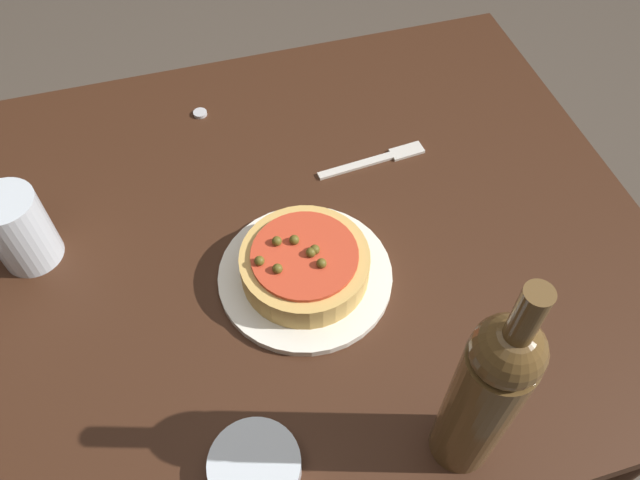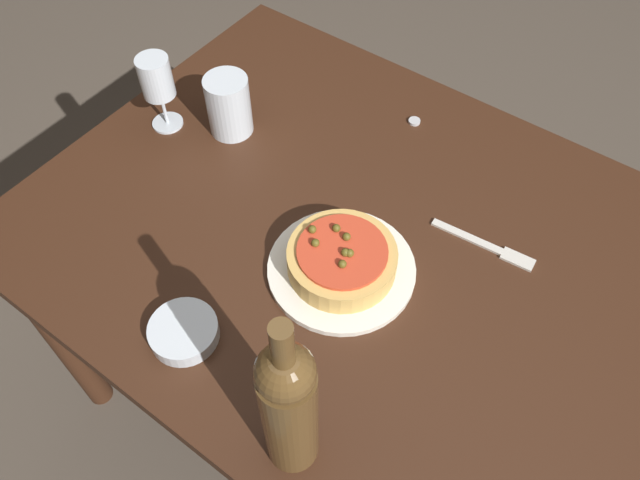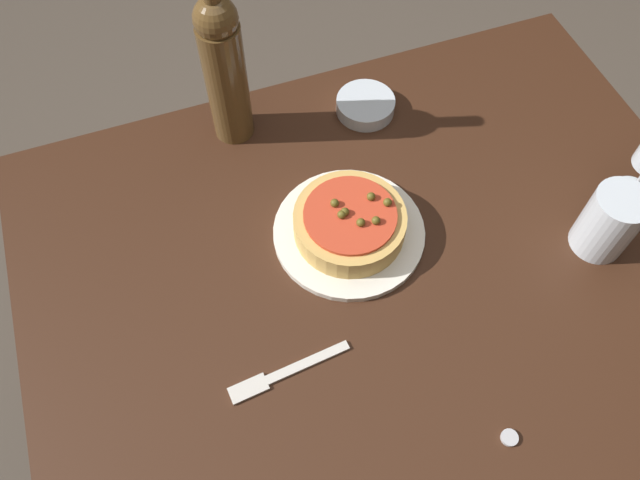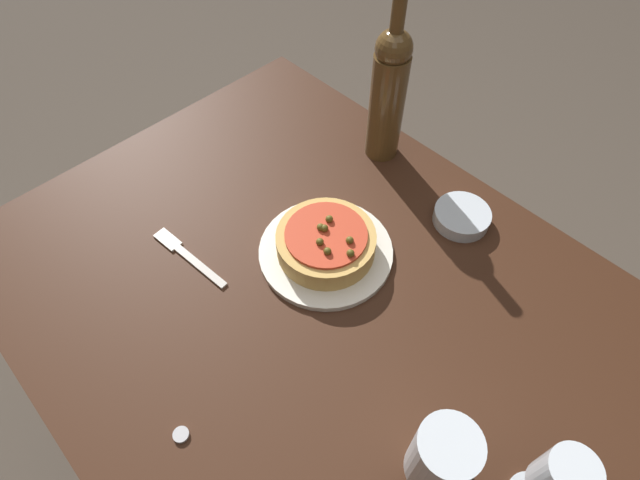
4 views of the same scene
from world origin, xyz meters
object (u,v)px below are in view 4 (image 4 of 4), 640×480
(dinner_plate, at_px, (326,251))
(pizza, at_px, (326,242))
(wine_glass, at_px, (561,479))
(wine_bottle, at_px, (388,93))
(water_cup, at_px, (442,457))
(bottle_cap, at_px, (181,435))
(fork, at_px, (186,254))
(dining_table, at_px, (308,314))
(side_bowl, at_px, (462,217))

(dinner_plate, xyz_separation_m, pizza, (0.00, -0.00, 0.03))
(pizza, bearing_deg, dinner_plate, 175.69)
(wine_glass, distance_m, wine_bottle, 0.71)
(water_cup, xyz_separation_m, bottle_cap, (-0.29, -0.23, -0.06))
(fork, xyz_separation_m, bottle_cap, (0.27, -0.19, 0.00))
(pizza, bearing_deg, wine_glass, -10.00)
(water_cup, height_order, bottle_cap, water_cup)
(dining_table, bearing_deg, pizza, 112.06)
(wine_glass, bearing_deg, pizza, 170.00)
(wine_glass, relative_size, bottle_cap, 6.61)
(wine_glass, bearing_deg, fork, -171.10)
(dinner_plate, height_order, side_bowl, side_bowl)
(pizza, height_order, wine_bottle, wine_bottle)
(dining_table, relative_size, wine_glass, 7.19)
(dinner_plate, bearing_deg, dining_table, -67.82)
(fork, bearing_deg, pizza, -138.23)
(dining_table, relative_size, water_cup, 9.31)
(wine_glass, distance_m, water_cup, 0.14)
(wine_bottle, distance_m, fork, 0.50)
(water_cup, height_order, side_bowl, water_cup)
(water_cup, xyz_separation_m, side_bowl, (-0.25, 0.40, -0.05))
(dinner_plate, relative_size, wine_glass, 1.57)
(pizza, xyz_separation_m, water_cup, (0.37, -0.15, 0.03))
(dining_table, distance_m, water_cup, 0.38)
(pizza, relative_size, water_cup, 1.48)
(wine_glass, height_order, wine_bottle, wine_bottle)
(wine_glass, height_order, fork, wine_glass)
(pizza, relative_size, bottle_cap, 7.57)
(fork, bearing_deg, wine_bottle, -102.73)
(side_bowl, xyz_separation_m, fork, (-0.31, -0.44, -0.01))
(wine_glass, xyz_separation_m, bottle_cap, (-0.40, -0.30, -0.11))
(bottle_cap, bearing_deg, side_bowl, 86.27)
(side_bowl, bearing_deg, dining_table, -106.66)
(dining_table, distance_m, wine_glass, 0.50)
(water_cup, distance_m, bottle_cap, 0.37)
(dinner_plate, bearing_deg, fork, -133.14)
(wine_glass, distance_m, bottle_cap, 0.51)
(pizza, relative_size, fork, 0.97)
(pizza, distance_m, fork, 0.26)
(side_bowl, relative_size, bottle_cap, 4.55)
(bottle_cap, bearing_deg, pizza, 102.79)
(water_cup, distance_m, fork, 0.56)
(pizza, xyz_separation_m, bottle_cap, (0.09, -0.38, -0.03))
(wine_glass, xyz_separation_m, fork, (-0.67, -0.10, -0.11))
(dining_table, bearing_deg, side_bowl, 73.34)
(wine_bottle, height_order, bottle_cap, wine_bottle)
(wine_bottle, relative_size, fork, 1.86)
(wine_glass, bearing_deg, dinner_plate, 170.00)
(wine_bottle, xyz_separation_m, bottle_cap, (0.20, -0.67, -0.15))
(dinner_plate, distance_m, pizza, 0.03)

